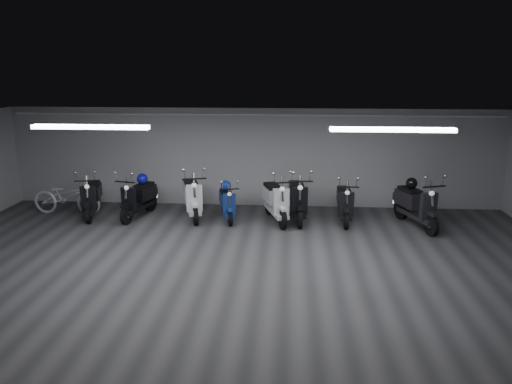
# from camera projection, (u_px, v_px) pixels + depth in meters

# --- Properties ---
(floor) EXTENTS (14.00, 10.00, 0.01)m
(floor) POSITION_uv_depth(u_px,v_px,m) (234.00, 278.00, 9.27)
(floor) COLOR #323235
(floor) RESTS_ON ground
(ceiling) EXTENTS (14.00, 10.00, 0.01)m
(ceiling) POSITION_uv_depth(u_px,v_px,m) (232.00, 132.00, 8.56)
(ceiling) COLOR gray
(ceiling) RESTS_ON ground
(back_wall) EXTENTS (14.00, 0.01, 2.80)m
(back_wall) POSITION_uv_depth(u_px,v_px,m) (254.00, 158.00, 13.75)
(back_wall) COLOR #9F9FA1
(back_wall) RESTS_ON ground
(front_wall) EXTENTS (14.00, 0.01, 2.80)m
(front_wall) POSITION_uv_depth(u_px,v_px,m) (164.00, 375.00, 4.09)
(front_wall) COLOR #9F9FA1
(front_wall) RESTS_ON ground
(fluor_strip_left) EXTENTS (2.40, 0.18, 0.08)m
(fluor_strip_left) POSITION_uv_depth(u_px,v_px,m) (90.00, 127.00, 9.75)
(fluor_strip_left) COLOR white
(fluor_strip_left) RESTS_ON ceiling
(fluor_strip_right) EXTENTS (2.40, 0.18, 0.08)m
(fluor_strip_right) POSITION_uv_depth(u_px,v_px,m) (392.00, 130.00, 9.34)
(fluor_strip_right) COLOR white
(fluor_strip_right) RESTS_ON ceiling
(conduit) EXTENTS (13.60, 0.05, 0.05)m
(conduit) POSITION_uv_depth(u_px,v_px,m) (253.00, 115.00, 13.35)
(conduit) COLOR white
(conduit) RESTS_ON back_wall
(scooter_0) EXTENTS (1.04, 1.96, 1.39)m
(scooter_0) POSITION_uv_depth(u_px,v_px,m) (91.00, 191.00, 12.88)
(scooter_0) COLOR black
(scooter_0) RESTS_ON floor
(scooter_1) EXTENTS (1.03, 1.95, 1.38)m
(scooter_1) POSITION_uv_depth(u_px,v_px,m) (138.00, 192.00, 12.77)
(scooter_1) COLOR black
(scooter_1) RESTS_ON floor
(scooter_2) EXTENTS (1.24, 2.12, 1.50)m
(scooter_2) POSITION_uv_depth(u_px,v_px,m) (192.00, 190.00, 12.75)
(scooter_2) COLOR white
(scooter_2) RESTS_ON floor
(scooter_4) EXTENTS (0.93, 1.67, 1.18)m
(scooter_4) POSITION_uv_depth(u_px,v_px,m) (227.00, 198.00, 12.62)
(scooter_4) COLOR navy
(scooter_4) RESTS_ON floor
(scooter_6) EXTENTS (1.22, 2.08, 1.47)m
(scooter_6) POSITION_uv_depth(u_px,v_px,m) (276.00, 194.00, 12.45)
(scooter_6) COLOR silver
(scooter_6) RESTS_ON floor
(scooter_7) EXTENTS (0.81, 2.04, 1.49)m
(scooter_7) POSITION_uv_depth(u_px,v_px,m) (298.00, 193.00, 12.55)
(scooter_7) COLOR black
(scooter_7) RESTS_ON floor
(scooter_8) EXTENTS (0.64, 1.81, 1.34)m
(scooter_8) POSITION_uv_depth(u_px,v_px,m) (345.00, 197.00, 12.42)
(scooter_8) COLOR black
(scooter_8) RESTS_ON floor
(scooter_9) EXTENTS (1.28, 2.10, 1.49)m
(scooter_9) POSITION_uv_depth(u_px,v_px,m) (417.00, 198.00, 12.01)
(scooter_9) COLOR black
(scooter_9) RESTS_ON floor
(bicycle) EXTENTS (1.91, 0.78, 1.21)m
(bicycle) POSITION_uv_depth(u_px,v_px,m) (66.00, 193.00, 13.09)
(bicycle) COLOR white
(bicycle) RESTS_ON floor
(helmet_0) EXTENTS (0.29, 0.29, 0.29)m
(helmet_0) POSITION_uv_depth(u_px,v_px,m) (412.00, 183.00, 12.19)
(helmet_0) COLOR black
(helmet_0) RESTS_ON scooter_9
(helmet_1) EXTENTS (0.27, 0.27, 0.27)m
(helmet_1) POSITION_uv_depth(u_px,v_px,m) (226.00, 186.00, 12.76)
(helmet_1) COLOR #0E2B9D
(helmet_1) RESTS_ON scooter_4
(helmet_2) EXTENTS (0.29, 0.29, 0.29)m
(helmet_2) POSITION_uv_depth(u_px,v_px,m) (142.00, 179.00, 12.93)
(helmet_2) COLOR #0C0D8C
(helmet_2) RESTS_ON scooter_1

